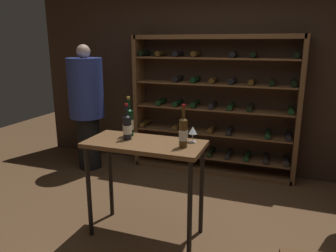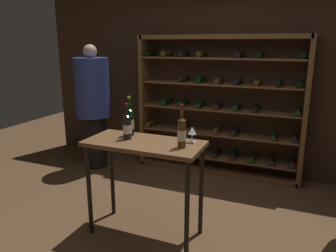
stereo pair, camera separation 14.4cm
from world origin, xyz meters
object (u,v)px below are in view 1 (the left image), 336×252
Objects in this scene: wine_rack at (213,107)px; wine_glass_stemmed_left at (193,131)px; tasting_table at (145,156)px; wine_bottle_amber_reserve at (127,127)px; wine_bottle_red_label at (129,122)px; wine_bottle_black_capsule at (183,132)px; person_guest_blue_shirt at (87,103)px.

wine_rack reaches higher than wine_glass_stemmed_left.
tasting_table is 0.32m from wine_bottle_amber_reserve.
wine_rack is 5.99× the size of wine_bottle_red_label.
wine_bottle_amber_reserve is at bearing -72.24° from wine_bottle_red_label.
wine_bottle_black_capsule is at bearing -4.72° from wine_bottle_amber_reserve.
wine_glass_stemmed_left reaches higher than tasting_table.
wine_rack reaches higher than wine_bottle_black_capsule.
tasting_table is 3.22× the size of wine_bottle_amber_reserve.
wine_bottle_red_label reaches higher than wine_bottle_black_capsule.
wine_bottle_red_label is 2.65× the size of wine_glass_stemmed_left.
wine_rack reaches higher than tasting_table.
tasting_table is at bearing -31.59° from wine_bottle_red_label.
person_guest_blue_shirt is at bearing 135.23° from wine_bottle_amber_reserve.
wine_bottle_red_label is (-0.61, 0.17, 0.00)m from wine_bottle_black_capsule.
wine_rack is 6.09× the size of wine_bottle_black_capsule.
wine_glass_stemmed_left is (0.42, 0.14, 0.24)m from tasting_table.
wine_bottle_black_capsule is 0.18m from wine_glass_stemmed_left.
wine_bottle_red_label reaches higher than wine_glass_stemmed_left.
person_guest_blue_shirt reaches higher than wine_glass_stemmed_left.
person_guest_blue_shirt is 5.32× the size of wine_bottle_amber_reserve.
person_guest_blue_shirt is 2.34m from wine_bottle_black_capsule.
wine_bottle_amber_reserve reaches higher than tasting_table.
wine_glass_stemmed_left is at bearing 77.80° from wine_bottle_black_capsule.
wine_rack reaches higher than wine_bottle_red_label.
person_guest_blue_shirt is 2.27m from wine_glass_stemmed_left.
wine_bottle_black_capsule is 0.63m from wine_bottle_red_label.
person_guest_blue_shirt is at bearing 148.36° from wine_glass_stemmed_left.
person_guest_blue_shirt is at bearing -164.76° from wine_rack.
wine_rack is at bearing 82.03° from tasting_table.
tasting_table is 0.50m from wine_glass_stemmed_left.
wine_glass_stemmed_left is (0.04, 0.17, -0.03)m from wine_bottle_black_capsule.
wine_bottle_amber_reserve is at bearing -168.23° from wine_glass_stemmed_left.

